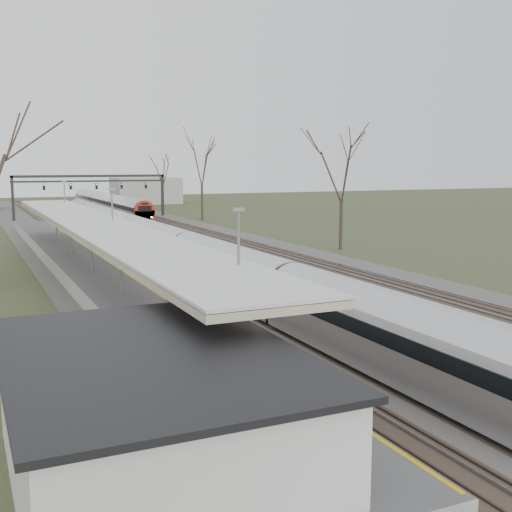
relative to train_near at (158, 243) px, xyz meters
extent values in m
cube|color=#474442|center=(2.50, 12.78, -1.43)|extent=(24.00, 160.00, 0.10)
cube|color=#4C3828|center=(-3.50, 12.78, -1.39)|extent=(2.60, 160.00, 0.06)
cube|color=gray|center=(-4.22, 12.78, -1.32)|extent=(0.07, 160.00, 0.12)
cube|color=gray|center=(-2.78, 12.78, -1.32)|extent=(0.07, 160.00, 0.12)
cube|color=#4C3828|center=(0.00, 12.78, -1.39)|extent=(2.60, 160.00, 0.06)
cube|color=gray|center=(-0.72, 12.78, -1.32)|extent=(0.07, 160.00, 0.12)
cube|color=gray|center=(0.72, 12.78, -1.32)|extent=(0.07, 160.00, 0.12)
cube|color=#4C3828|center=(3.50, 12.78, -1.39)|extent=(2.60, 160.00, 0.06)
cube|color=gray|center=(2.78, 12.78, -1.32)|extent=(0.07, 160.00, 0.12)
cube|color=gray|center=(4.22, 12.78, -1.32)|extent=(0.07, 160.00, 0.12)
cube|color=#4C3828|center=(7.00, 12.78, -1.39)|extent=(2.60, 160.00, 0.06)
cube|color=gray|center=(6.28, 12.78, -1.32)|extent=(0.07, 160.00, 0.12)
cube|color=gray|center=(7.72, 12.78, -1.32)|extent=(0.07, 160.00, 0.12)
cube|color=#4C3828|center=(10.50, 12.78, -1.39)|extent=(2.60, 160.00, 0.06)
cube|color=gray|center=(9.78, 12.78, -1.32)|extent=(0.07, 160.00, 0.12)
cube|color=gray|center=(11.22, 12.78, -1.32)|extent=(0.07, 160.00, 0.12)
cube|color=#9E9B93|center=(-6.55, -4.72, -0.98)|extent=(3.50, 69.00, 1.00)
cylinder|color=slate|center=(-6.55, -32.22, 1.02)|extent=(0.14, 0.14, 3.00)
cylinder|color=slate|center=(-6.55, -24.22, 1.02)|extent=(0.14, 0.14, 3.00)
cylinder|color=slate|center=(-6.55, -16.22, 1.02)|extent=(0.14, 0.14, 3.00)
cylinder|color=slate|center=(-6.55, -8.22, 1.02)|extent=(0.14, 0.14, 3.00)
cylinder|color=slate|center=(-6.55, -0.22, 1.02)|extent=(0.14, 0.14, 3.00)
cylinder|color=slate|center=(-6.55, 7.78, 1.02)|extent=(0.14, 0.14, 3.00)
cube|color=silver|center=(-6.55, -9.22, 2.57)|extent=(4.10, 50.00, 0.12)
cube|color=#C0B395|center=(-6.55, -9.22, 2.40)|extent=(4.10, 50.00, 0.25)
cube|color=silver|center=(-10.00, -34.22, 0.12)|extent=(6.00, 9.00, 3.20)
cube|color=black|center=(-7.50, 42.78, 1.52)|extent=(0.35, 0.35, 6.00)
cube|color=black|center=(13.00, 42.78, 1.52)|extent=(0.35, 0.35, 6.00)
cube|color=black|center=(2.75, 42.78, 4.42)|extent=(21.00, 0.35, 0.35)
cube|color=black|center=(2.75, 42.78, 3.72)|extent=(21.00, 0.25, 0.25)
cube|color=black|center=(-3.50, 42.58, 3.02)|extent=(0.32, 0.22, 0.85)
sphere|color=#0CFF19|center=(-3.50, 42.44, 3.27)|extent=(0.16, 0.16, 0.16)
cube|color=black|center=(0.00, 42.58, 3.02)|extent=(0.32, 0.22, 0.85)
sphere|color=#0CFF19|center=(0.00, 42.44, 3.27)|extent=(0.16, 0.16, 0.16)
cube|color=black|center=(3.50, 42.58, 3.02)|extent=(0.32, 0.22, 0.85)
sphere|color=#0CFF19|center=(3.50, 42.44, 3.27)|extent=(0.16, 0.16, 0.16)
cube|color=black|center=(7.00, 42.58, 3.02)|extent=(0.32, 0.22, 0.85)
sphere|color=#0CFF19|center=(7.00, 42.44, 3.27)|extent=(0.16, 0.16, 0.16)
cube|color=black|center=(10.50, 42.58, 3.02)|extent=(0.32, 0.22, 0.85)
sphere|color=#0CFF19|center=(10.50, 42.44, 3.27)|extent=(0.16, 0.16, 0.16)
cylinder|color=#2D231C|center=(16.50, -0.22, 0.77)|extent=(0.30, 0.30, 4.50)
cube|color=#B6BAC1|center=(0.00, 0.24, -0.38)|extent=(2.55, 75.00, 1.60)
cylinder|color=#B6BAC1|center=(0.00, 0.24, 0.27)|extent=(2.60, 74.70, 2.60)
cube|color=black|center=(0.00, 0.24, 0.37)|extent=(2.62, 74.40, 0.55)
cube|color=black|center=(0.00, 0.24, -1.30)|extent=(1.80, 74.00, 0.35)
cube|color=#B6BAC1|center=(7.00, 52.85, -0.38)|extent=(2.55, 45.00, 1.60)
cylinder|color=#B6BAC1|center=(7.00, 52.85, 0.27)|extent=(2.60, 44.70, 2.60)
cube|color=black|center=(7.00, 52.85, 0.37)|extent=(2.62, 44.40, 0.55)
cube|color=#AE1D09|center=(7.00, 30.45, -0.43)|extent=(2.55, 0.50, 1.50)
cylinder|color=#AE1D09|center=(7.00, 30.50, 0.27)|extent=(2.60, 0.60, 2.60)
cube|color=black|center=(7.00, 30.23, 0.57)|extent=(1.70, 0.12, 0.70)
sphere|color=white|center=(6.15, 30.25, -0.53)|extent=(0.22, 0.22, 0.22)
sphere|color=white|center=(7.85, 30.25, -0.53)|extent=(0.22, 0.22, 0.22)
cube|color=black|center=(7.00, 52.85, -1.30)|extent=(1.80, 44.00, 0.35)
imported|color=navy|center=(-6.31, -24.55, 0.46)|extent=(0.61, 0.78, 1.88)
camera|label=1|loc=(-13.65, -48.07, 6.02)|focal=45.00mm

